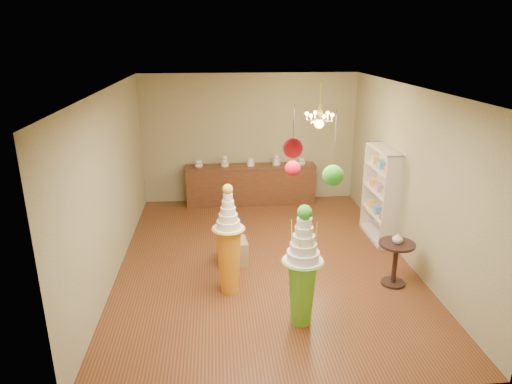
{
  "coord_description": "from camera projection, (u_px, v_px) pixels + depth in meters",
  "views": [
    {
      "loc": [
        -0.8,
        -7.22,
        3.78
      ],
      "look_at": [
        -0.14,
        0.0,
        1.29
      ],
      "focal_mm": 32.0,
      "sensor_mm": 36.0,
      "label": 1
    }
  ],
  "objects": [
    {
      "name": "floor",
      "position": [
        264.0,
        260.0,
        8.1
      ],
      "size": [
        6.5,
        6.5,
        0.0
      ],
      "primitive_type": "plane",
      "color": "#5A3018",
      "rests_on": "ground"
    },
    {
      "name": "ceiling",
      "position": [
        265.0,
        88.0,
        7.12
      ],
      "size": [
        6.5,
        6.5,
        0.0
      ],
      "primitive_type": "plane",
      "rotation": [
        3.14,
        0.0,
        0.0
      ],
      "color": "silver",
      "rests_on": "ground"
    },
    {
      "name": "wall_back",
      "position": [
        250.0,
        139.0,
        10.67
      ],
      "size": [
        5.0,
        0.04,
        3.0
      ],
      "primitive_type": "cube",
      "color": "gray",
      "rests_on": "ground"
    },
    {
      "name": "wall_front",
      "position": [
        300.0,
        277.0,
        4.55
      ],
      "size": [
        5.0,
        0.04,
        3.0
      ],
      "primitive_type": "cube",
      "color": "gray",
      "rests_on": "ground"
    },
    {
      "name": "wall_left",
      "position": [
        112.0,
        184.0,
        7.4
      ],
      "size": [
        0.04,
        6.5,
        3.0
      ],
      "primitive_type": "cube",
      "color": "gray",
      "rests_on": "ground"
    },
    {
      "name": "wall_right",
      "position": [
        409.0,
        176.0,
        7.82
      ],
      "size": [
        0.04,
        6.5,
        3.0
      ],
      "primitive_type": "cube",
      "color": "gray",
      "rests_on": "ground"
    },
    {
      "name": "pedestal_green",
      "position": [
        302.0,
        276.0,
        6.12
      ],
      "size": [
        0.64,
        0.64,
        1.74
      ],
      "rotation": [
        0.0,
        0.0,
        0.24
      ],
      "color": "#5FB628",
      "rests_on": "floor"
    },
    {
      "name": "pedestal_orange",
      "position": [
        229.0,
        251.0,
        6.92
      ],
      "size": [
        0.62,
        0.62,
        1.76
      ],
      "rotation": [
        0.0,
        0.0,
        0.44
      ],
      "color": "orange",
      "rests_on": "floor"
    },
    {
      "name": "burlap_riser",
      "position": [
        233.0,
        251.0,
        7.96
      ],
      "size": [
        0.51,
        0.51,
        0.43
      ],
      "primitive_type": "cube",
      "rotation": [
        0.0,
        0.0,
        0.09
      ],
      "color": "#91764F",
      "rests_on": "floor"
    },
    {
      "name": "sideboard",
      "position": [
        251.0,
        184.0,
        10.74
      ],
      "size": [
        3.04,
        0.54,
        1.16
      ],
      "color": "#512C19",
      "rests_on": "floor"
    },
    {
      "name": "shelving_unit",
      "position": [
        381.0,
        194.0,
        8.76
      ],
      "size": [
        0.33,
        1.2,
        1.8
      ],
      "color": "beige",
      "rests_on": "floor"
    },
    {
      "name": "round_table",
      "position": [
        395.0,
        258.0,
        7.18
      ],
      "size": [
        0.71,
        0.71,
        0.72
      ],
      "rotation": [
        0.0,
        0.0,
        -0.31
      ],
      "color": "black",
      "rests_on": "floor"
    },
    {
      "name": "vase",
      "position": [
        398.0,
        238.0,
        7.07
      ],
      "size": [
        0.19,
        0.19,
        0.17
      ],
      "primitive_type": "imported",
      "rotation": [
        0.0,
        0.0,
        -0.18
      ],
      "color": "beige",
      "rests_on": "round_table"
    },
    {
      "name": "pom_red_left",
      "position": [
        293.0,
        168.0,
        5.78
      ],
      "size": [
        0.2,
        0.2,
        0.91
      ],
      "color": "#473A33",
      "rests_on": "ceiling"
    },
    {
      "name": "pom_green_mid",
      "position": [
        333.0,
        175.0,
        5.32
      ],
      "size": [
        0.25,
        0.25,
        0.89
      ],
      "color": "#473A33",
      "rests_on": "ceiling"
    },
    {
      "name": "pom_red_right",
      "position": [
        293.0,
        148.0,
        4.57
      ],
      "size": [
        0.2,
        0.2,
        0.39
      ],
      "color": "#473A33",
      "rests_on": "ceiling"
    },
    {
      "name": "chandelier",
      "position": [
        319.0,
        121.0,
        8.38
      ],
      "size": [
        0.73,
        0.73,
        0.85
      ],
      "rotation": [
        0.0,
        0.0,
        -0.41
      ],
      "color": "#F1D055",
      "rests_on": "ceiling"
    }
  ]
}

